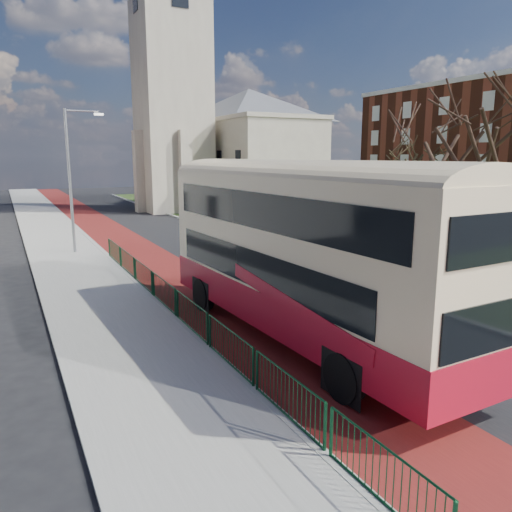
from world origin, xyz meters
TOP-DOWN VIEW (x-y plane):
  - ground at (0.00, 0.00)m, footprint 160.00×160.00m
  - road_carriageway at (1.50, 20.00)m, footprint 9.00×120.00m
  - bus_lane at (-1.20, 20.00)m, footprint 3.40×120.00m
  - pavement_west at (-5.00, 20.00)m, footprint 4.00×120.00m
  - kerb_west at (-3.00, 20.00)m, footprint 0.25×120.00m
  - kerb_east at (6.10, 22.00)m, footprint 0.25×80.00m
  - grass_green at (26.00, 22.00)m, footprint 40.00×80.00m
  - footpath at (20.00, 10.00)m, footprint 18.84×32.82m
  - pedestrian_railing at (-2.95, 4.00)m, footprint 0.07×24.00m
  - gothic_church at (12.56, 38.00)m, footprint 16.38×18.00m
  - streetlamp at (-4.35, 18.00)m, footprint 2.13×0.18m
  - bus at (-0.17, 0.42)m, footprint 3.50×12.65m
  - winter_tree_near at (11.27, 4.54)m, footprint 8.57×8.57m
  - winter_tree_far at (24.48, 21.26)m, footprint 5.12×5.12m
  - litter_bin at (10.36, 3.14)m, footprint 0.67×0.67m

SIDE VIEW (x-z plane):
  - ground at x=0.00m, z-range 0.00..0.00m
  - road_carriageway at x=1.50m, z-range 0.00..0.01m
  - bus_lane at x=-1.20m, z-range 0.00..0.01m
  - grass_green at x=26.00m, z-range 0.00..0.04m
  - footpath at x=20.00m, z-range 0.04..0.07m
  - pavement_west at x=-5.00m, z-range 0.00..0.12m
  - kerb_west at x=-3.00m, z-range 0.00..0.13m
  - kerb_east at x=6.10m, z-range 0.00..0.13m
  - litter_bin at x=10.36m, z-range 0.04..1.00m
  - pedestrian_railing at x=-2.95m, z-range -0.01..1.11m
  - bus at x=-0.17m, z-range 0.37..5.60m
  - streetlamp at x=-4.35m, z-range 0.59..8.59m
  - winter_tree_far at x=24.48m, z-range 1.43..8.73m
  - winter_tree_near at x=11.27m, z-range 1.91..11.59m
  - gothic_church at x=12.56m, z-range -6.87..33.13m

